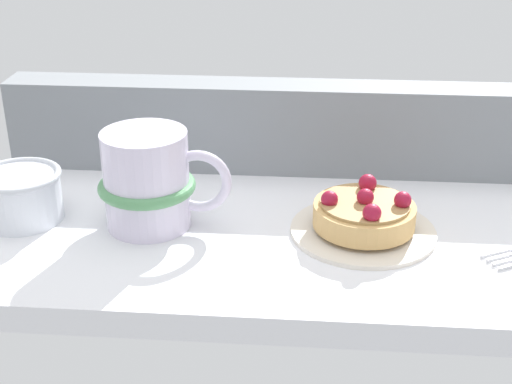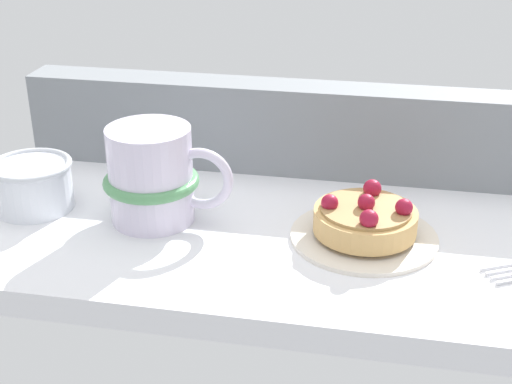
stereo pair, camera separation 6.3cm
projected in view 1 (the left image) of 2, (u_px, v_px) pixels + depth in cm
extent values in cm
cube|color=white|center=(307.00, 235.00, 66.44)|extent=(65.27, 30.28, 2.44)
cube|color=gray|center=(311.00, 128.00, 75.36)|extent=(63.96, 4.80, 9.38)
cylinder|color=silver|center=(364.00, 229.00, 64.12)|extent=(13.03, 13.03, 0.81)
cylinder|color=silver|center=(364.00, 231.00, 64.21)|extent=(7.17, 7.17, 0.40)
cylinder|color=tan|center=(365.00, 215.00, 63.52)|extent=(9.06, 9.06, 2.02)
cylinder|color=#AB854F|center=(366.00, 203.00, 63.02)|extent=(7.97, 7.97, 0.30)
sphere|color=maroon|center=(366.00, 197.00, 62.76)|extent=(1.53, 1.53, 1.53)
sphere|color=maroon|center=(404.00, 200.00, 62.15)|extent=(1.53, 1.53, 1.53)
sphere|color=maroon|center=(369.00, 183.00, 65.34)|extent=(1.65, 1.65, 1.65)
sphere|color=maroon|center=(331.00, 199.00, 62.68)|extent=(1.52, 1.52, 1.52)
sphere|color=maroon|center=(373.00, 213.00, 59.94)|extent=(1.60, 1.60, 1.60)
cylinder|color=silver|center=(148.00, 180.00, 63.88)|extent=(7.66, 7.66, 8.99)
torus|color=#569960|center=(148.00, 186.00, 64.14)|extent=(8.78, 8.78, 1.08)
torus|color=silver|center=(200.00, 181.00, 63.54)|extent=(5.94, 0.90, 5.94)
cube|color=silver|center=(499.00, 251.00, 60.77)|extent=(3.22, 1.82, 0.60)
cube|color=silver|center=(505.00, 255.00, 60.16)|extent=(3.22, 1.82, 0.60)
cube|color=silver|center=(511.00, 259.00, 59.55)|extent=(3.22, 1.82, 0.60)
cylinder|color=silver|center=(22.00, 197.00, 65.81)|extent=(7.34, 7.34, 4.44)
torus|color=silver|center=(19.00, 175.00, 64.86)|extent=(7.79, 7.79, 0.60)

